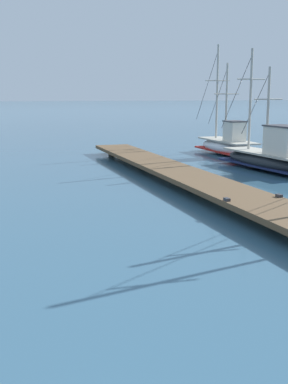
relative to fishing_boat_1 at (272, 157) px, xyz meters
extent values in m
cube|color=brown|center=(-4.68, -2.71, -0.22)|extent=(3.14, 21.79, 0.16)
cylinder|color=#4C3D2D|center=(-4.35, -8.13, -0.44)|extent=(0.36, 0.36, 0.29)
cylinder|color=#4C3D2D|center=(-4.68, -2.71, -0.44)|extent=(0.36, 0.36, 0.29)
cylinder|color=#4C3D2D|center=(-5.02, 2.71, -0.44)|extent=(0.36, 0.36, 0.29)
cylinder|color=#4C3D2D|center=(-5.35, 8.13, -0.44)|extent=(0.36, 0.36, 0.29)
cube|color=#333338|center=(-5.21, -7.09, -0.10)|extent=(0.13, 0.21, 0.08)
cube|color=#333338|center=(-3.62, -6.99, -0.10)|extent=(0.13, 0.21, 0.08)
ellipsoid|color=black|center=(-0.02, 0.15, -0.21)|extent=(2.43, 5.98, 0.75)
cube|color=#B2AD9E|center=(-0.02, 0.15, 0.12)|extent=(2.16, 5.38, 0.08)
cube|color=#19234C|center=(-0.02, 0.15, -0.38)|extent=(2.43, 5.87, 0.08)
cube|color=silver|center=(0.11, -0.72, 0.74)|extent=(1.18, 1.73, 1.15)
cube|color=#3D3D42|center=(0.11, -0.72, 1.34)|extent=(1.27, 1.87, 0.06)
cylinder|color=#B2ADA3|center=(-0.07, 0.43, 1.96)|extent=(0.11, 0.11, 3.59)
cylinder|color=#B2ADA3|center=(-0.07, 0.43, 2.41)|extent=(1.42, 0.27, 0.06)
cylinder|color=#333338|center=(-0.21, 1.39, 2.14)|extent=(0.30, 1.86, 2.66)
cylinder|color=#B2ADA3|center=(-0.26, 1.72, 2.38)|extent=(0.11, 0.11, 4.44)
cylinder|color=#B2ADA3|center=(-0.26, 1.72, 3.27)|extent=(1.42, 0.27, 0.06)
cylinder|color=#333338|center=(-0.44, 2.91, 2.60)|extent=(0.37, 2.29, 3.28)
ellipsoid|color=silver|center=(0.47, 5.71, -0.19)|extent=(1.94, 5.07, 0.79)
cube|color=#B2AD9E|center=(0.47, 5.71, 0.16)|extent=(1.71, 4.56, 0.08)
cube|color=#B21E19|center=(0.47, 5.71, -0.37)|extent=(1.95, 4.97, 0.08)
cube|color=silver|center=(0.53, 4.96, 0.70)|extent=(0.90, 1.09, 1.00)
cube|color=#3D3D42|center=(0.53, 4.96, 1.23)|extent=(0.97, 1.17, 0.06)
cylinder|color=#B2ADA3|center=(0.46, 5.95, 2.21)|extent=(0.11, 0.11, 4.01)
cylinder|color=#B2ADA3|center=(0.46, 5.95, 2.62)|extent=(1.44, 0.16, 0.06)
cylinder|color=#333338|center=(0.38, 7.03, 2.41)|extent=(0.17, 2.08, 2.97)
cylinder|color=#B2ADA3|center=(0.38, 7.07, 2.72)|extent=(0.11, 0.11, 5.04)
cylinder|color=#B2ADA3|center=(0.38, 7.07, 3.33)|extent=(1.44, 0.16, 0.06)
cylinder|color=#333338|center=(0.29, 8.43, 2.98)|extent=(0.20, 2.62, 3.73)
camera|label=1|loc=(-10.67, -19.20, 2.69)|focal=47.19mm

